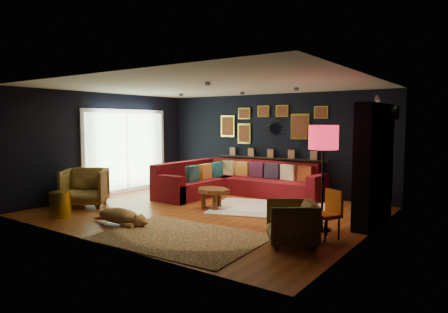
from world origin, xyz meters
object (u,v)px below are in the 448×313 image
Objects in this scene: pouf at (194,190)px; orange_chair at (330,210)px; coffee_table at (213,192)px; armchair_right at (292,221)px; gold_stool at (60,205)px; sectional at (233,183)px; armchair_left at (85,186)px; floor_lamp at (323,142)px; dog at (119,213)px.

pouf is 4.21m from orange_chair.
coffee_table reaches higher than pouf.
coffee_table is at bearing -165.44° from orange_chair.
armchair_right is 0.94× the size of orange_chair.
orange_chair reaches higher than gold_stool.
orange_chair is at bearing -13.17° from coffee_table.
sectional is 3.69× the size of armchair_left.
floor_lamp reaches higher than sectional.
floor_lamp reaches higher than orange_chair.
floor_lamp is (5.05, 1.14, 1.08)m from armchair_left.
sectional is 1.05m from pouf.
armchair_left is 5.29m from floor_lamp.
gold_stool is at bearing -133.15° from orange_chair.
gold_stool is at bearing -111.45° from armchair_right.
orange_chair is 0.43× the size of floor_lamp.
floor_lamp reaches higher than pouf.
armchair_right reaches higher than dog.
sectional is 3.83m from floor_lamp.
gold_stool is at bearing -110.11° from sectional.
gold_stool is 0.41× the size of dog.
armchair_left reaches higher than sectional.
dog is (0.48, -2.74, 0.01)m from pouf.
dog is (-3.49, -1.36, -0.25)m from orange_chair.
armchair_right is at bearing -91.51° from orange_chair.
coffee_table is 2.79m from armchair_right.
orange_chair reaches higher than armchair_right.
armchair_left reaches higher than orange_chair.
coffee_table is 1.30× the size of armchair_right.
sectional is at bearing 69.89° from gold_stool.
pouf is 3.18m from gold_stool.
coffee_table is at bearing -10.44° from armchair_left.
orange_chair is at bearing -19.19° from pouf.
pouf is 0.43× the size of dog.
coffee_table is 1.90× the size of gold_stool.
coffee_table is at bearing -152.25° from armchair_right.
pouf is 0.72× the size of armchair_right.
armchair_right is (3.61, -2.02, 0.16)m from pouf.
gold_stool is 0.65× the size of orange_chair.
armchair_left reaches higher than coffee_table.
floor_lamp reaches higher than dog.
floor_lamp reaches higher than armchair_right.
dog reaches higher than pouf.
armchair_left is at bearing -122.64° from pouf.
floor_lamp is at bearing 23.78° from dog.
gold_stool is at bearing -155.57° from floor_lamp.
sectional reaches higher than armchair_right.
armchair_left is at bearing -122.82° from sectional.
sectional is at bearing 56.76° from pouf.
coffee_table is 2.13m from dog.
coffee_table is 0.77× the size of dog.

